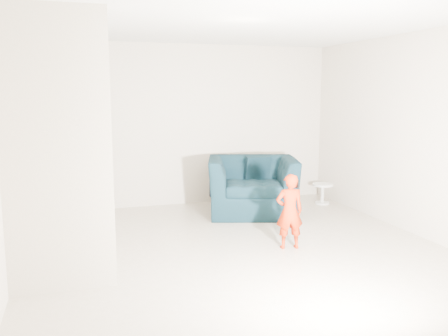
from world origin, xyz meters
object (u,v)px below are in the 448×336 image
(toddler, at_px, (289,211))
(side_table, at_px, (323,190))
(armchair, at_px, (252,186))
(staircase, at_px, (62,177))

(toddler, distance_m, side_table, 2.53)
(armchair, height_order, toddler, toddler)
(armchair, height_order, staircase, staircase)
(toddler, relative_size, staircase, 0.26)
(staircase, bearing_deg, armchair, 23.88)
(armchair, relative_size, side_table, 3.88)
(side_table, bearing_deg, staircase, -160.63)
(armchair, relative_size, staircase, 0.38)
(toddler, distance_m, staircase, 2.72)
(armchair, xyz_separation_m, toddler, (-0.18, -1.74, 0.02))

